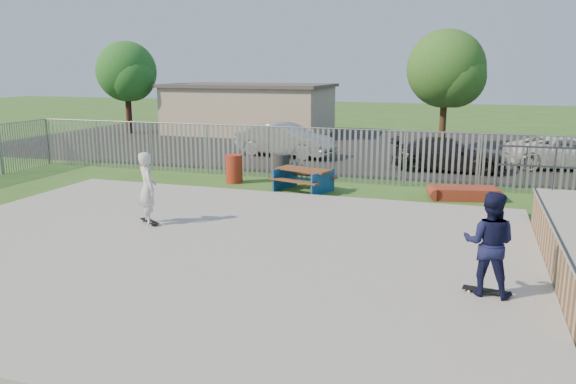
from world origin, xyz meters
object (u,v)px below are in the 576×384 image
(trash_bin_red, at_px, (234,169))
(car_dark, at_px, (448,155))
(skater_white, at_px, (148,188))
(trash_bin_grey, at_px, (281,168))
(car_silver, at_px, (285,140))
(tree_left, at_px, (126,72))
(car_white, at_px, (568,152))
(picnic_table, at_px, (304,180))
(tree_mid, at_px, (446,69))
(funbox, at_px, (464,193))
(skater_navy, at_px, (489,244))

(trash_bin_red, relative_size, car_dark, 0.23)
(trash_bin_red, xyz_separation_m, skater_white, (0.33, -6.40, 0.58))
(car_dark, bearing_deg, trash_bin_grey, 125.36)
(car_silver, relative_size, tree_left, 0.81)
(car_silver, bearing_deg, tree_left, 75.30)
(trash_bin_red, xyz_separation_m, trash_bin_grey, (1.59, 0.76, -0.00))
(car_silver, relative_size, car_white, 0.97)
(skater_white, bearing_deg, car_silver, -43.29)
(picnic_table, height_order, car_white, car_white)
(tree_left, xyz_separation_m, skater_white, (13.34, -19.25, -2.87))
(trash_bin_grey, bearing_deg, skater_white, -99.98)
(car_white, xyz_separation_m, tree_mid, (-5.40, 4.52, 3.43))
(car_dark, distance_m, car_white, 5.22)
(picnic_table, bearing_deg, skater_white, -97.28)
(car_silver, bearing_deg, funbox, -117.59)
(trash_bin_red, distance_m, car_dark, 8.97)
(picnic_table, distance_m, tree_mid, 13.35)
(picnic_table, height_order, skater_white, skater_white)
(trash_bin_red, relative_size, tree_left, 0.18)
(funbox, relative_size, car_silver, 0.44)
(picnic_table, relative_size, trash_bin_grey, 2.14)
(picnic_table, bearing_deg, car_dark, 67.30)
(funbox, distance_m, tree_left, 25.17)
(car_silver, xyz_separation_m, tree_left, (-12.81, 6.23, 3.16))
(car_white, relative_size, skater_white, 2.59)
(trash_bin_red, bearing_deg, trash_bin_grey, 25.43)
(tree_mid, bearing_deg, picnic_table, -108.05)
(car_silver, height_order, skater_navy, skater_navy)
(picnic_table, height_order, tree_left, tree_left)
(funbox, height_order, skater_navy, skater_navy)
(picnic_table, xyz_separation_m, trash_bin_grey, (-1.28, 1.38, 0.12))
(car_silver, bearing_deg, tree_mid, -43.70)
(skater_white, bearing_deg, tree_mid, -65.57)
(tree_left, relative_size, skater_navy, 3.09)
(trash_bin_red, relative_size, car_silver, 0.22)
(car_white, height_order, tree_mid, tree_mid)
(car_silver, xyz_separation_m, tree_mid, (7.05, 4.95, 3.33))
(skater_white, bearing_deg, picnic_table, -69.37)
(tree_mid, bearing_deg, car_dark, -84.78)
(car_white, bearing_deg, car_silver, 84.05)
(trash_bin_red, height_order, car_dark, car_dark)
(tree_left, relative_size, tree_mid, 0.96)
(car_dark, bearing_deg, tree_left, 68.47)
(car_dark, height_order, tree_left, tree_left)
(skater_white, bearing_deg, car_white, -87.18)
(picnic_table, relative_size, car_dark, 0.48)
(funbox, bearing_deg, trash_bin_grey, 159.92)
(trash_bin_red, relative_size, car_white, 0.21)
(car_dark, bearing_deg, picnic_table, 140.32)
(trash_bin_red, height_order, skater_white, skater_white)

